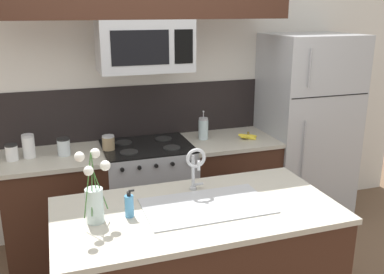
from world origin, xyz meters
The scene contains 18 objects.
rear_partition centered at (0.30, 1.28, 1.30)m, with size 5.20×0.10×2.60m, color silver.
splash_band centered at (0.00, 1.22, 1.15)m, with size 3.16×0.01×0.48m, color black.
back_counter_left centered at (-0.78, 0.90, 0.46)m, with size 0.83×0.65×0.91m.
back_counter_right centered at (0.78, 0.90, 0.46)m, with size 0.82×0.65×0.91m.
stove_range centered at (0.00, 0.90, 0.46)m, with size 0.76×0.64×0.93m.
microwave centered at (0.00, 0.88, 1.77)m, with size 0.74×0.40×0.41m.
refrigerator centered at (1.58, 0.92, 0.92)m, with size 0.82×0.74×1.83m.
storage_jar_tall centered at (-1.08, 0.90, 0.98)m, with size 0.09×0.09×0.13m.
storage_jar_medium centered at (-0.96, 0.93, 1.00)m, with size 0.10×0.10×0.19m.
storage_jar_short centered at (-0.69, 0.90, 0.98)m, with size 0.10×0.10×0.14m.
storage_jar_squat centered at (-0.33, 0.89, 0.98)m, with size 0.10×0.10×0.13m.
banana_bunch centered at (0.93, 0.84, 0.93)m, with size 0.19×0.13×0.08m.
french_press centered at (0.54, 0.96, 1.01)m, with size 0.09×0.09×0.27m.
island_counter centered at (0.02, -0.35, 0.46)m, with size 1.70×0.87×0.91m.
kitchen_sink centered at (0.09, -0.35, 0.84)m, with size 0.76×0.44×0.16m.
sink_faucet centered at (0.09, -0.13, 1.11)m, with size 0.14×0.14×0.31m.
dish_soap_bottle centered at (-0.38, -0.33, 0.98)m, with size 0.06×0.05×0.16m.
flower_vase centered at (-0.57, -0.34, 1.06)m, with size 0.19×0.15×0.44m.
Camera 1 is at (-0.74, -2.56, 2.06)m, focal length 40.00 mm.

